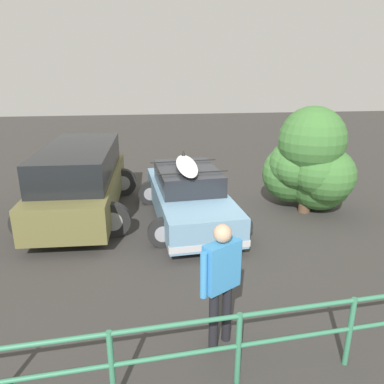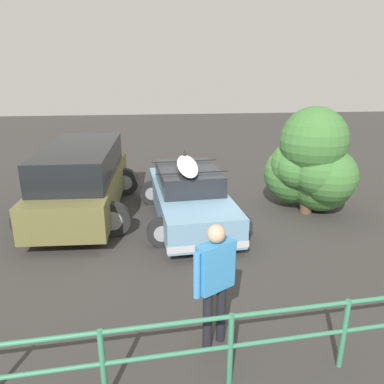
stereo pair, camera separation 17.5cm
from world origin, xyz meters
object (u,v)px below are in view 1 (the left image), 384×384
Objects in this scene: suv_car at (81,180)px; bush_near_left at (309,166)px; person_bystander at (221,275)px; sedan_car at (189,196)px.

suv_car is 5.92m from bush_near_left.
sedan_car is at bearing -91.27° from person_bystander.
bush_near_left is at bearing -177.05° from sedan_car.
bush_near_left is (-3.18, -0.16, 0.61)m from sedan_car.
sedan_car is 1.58× the size of bush_near_left.
bush_near_left reaches higher than sedan_car.
bush_near_left is at bearing -124.96° from person_bystander.
suv_car is at bearing -63.59° from person_bystander.
suv_car is 1.81× the size of bush_near_left.
suv_car is 2.79× the size of person_bystander.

